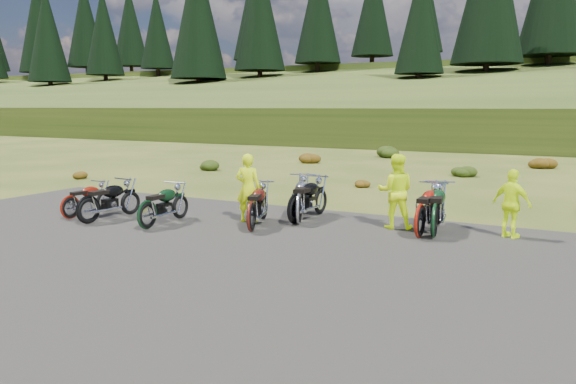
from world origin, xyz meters
The scene contains 37 objects.
ground centered at (0.00, 0.00, 0.00)m, with size 300.00×300.00×0.00m, color #374517.
gravel_pad centered at (0.00, -2.00, 0.00)m, with size 20.00×12.00×0.04m, color black.
hill_slope centered at (0.00, 50.00, 0.00)m, with size 300.00×46.00×3.00m, color #2D4316, non-canonical shape.
hill_plateau centered at (0.00, 110.00, 0.00)m, with size 300.00×90.00×9.17m, color #2D4316.
conifer_5 centered at (-105.00, 78.00, 18.16)m, with size 6.16×6.16×16.00m.
conifer_8 centered at (-87.00, 65.00, 18.57)m, with size 7.92×7.92×20.00m.
conifer_9 centered at (-81.00, 71.00, 19.26)m, with size 7.48×7.48×19.00m.
conifer_10 centered at (-75.00, 77.00, 19.16)m, with size 7.04×7.04×18.00m.
conifer_11 centered at (-69.00, 52.00, 14.47)m, with size 6.60×6.60×17.00m.
conifer_12 centered at (-63.00, 58.00, 15.17)m, with size 6.16×6.16×16.00m.
conifer_13 centered at (-57.00, 64.00, 15.86)m, with size 5.72×5.72×15.00m.
conifer_14 centered at (-51.00, 70.00, 16.55)m, with size 5.28×5.28×14.00m.
conifer_15 centered at (-45.00, 76.00, 20.16)m, with size 7.92×7.92×20.00m.
conifer_16 centered at (-39.00, 51.00, 15.28)m, with size 7.48×7.48×19.00m.
conifer_17 centered at (-33.00, 57.00, 15.97)m, with size 7.04×7.04×18.00m.
conifer_18 centered at (-27.00, 63.00, 16.66)m, with size 6.60×6.60×17.00m.
conifer_19 centered at (-21.00, 69.00, 17.36)m, with size 6.16×6.16×16.00m.
conifer_20 centered at (-15.00, 75.00, 17.65)m, with size 5.72×5.72×15.00m.
conifer_21 centered at (-9.00, 50.00, 12.56)m, with size 5.28×5.28×14.00m.
shrub_0 centered at (-12.00, 6.00, 0.23)m, with size 0.77×0.77×0.45m, color brown.
shrub_1 centered at (-9.10, 11.30, 0.31)m, with size 1.03×1.03×0.61m, color #1E360D.
shrub_2 centered at (-6.20, 16.60, 0.38)m, with size 1.30×1.30×0.77m, color brown.
shrub_3 centered at (-3.30, 21.90, 0.46)m, with size 1.56×1.56×0.92m, color #1E360D.
shrub_4 centered at (-0.40, 9.20, 0.23)m, with size 0.77×0.77×0.45m, color brown.
shrub_5 centered at (2.50, 14.50, 0.31)m, with size 1.03×1.03×0.61m, color #1E360D.
shrub_6 centered at (5.40, 19.80, 0.38)m, with size 1.30×1.30×0.77m, color brown.
motorcycle_0 centered at (-4.33, -0.78, 0.00)m, with size 2.13×0.71×1.12m, color black, non-canonical shape.
motorcycle_1 centered at (-5.27, -0.55, 0.00)m, with size 1.86×0.62×0.97m, color maroon, non-canonical shape.
motorcycle_2 centered at (-2.50, -0.56, 0.00)m, with size 2.09×0.70×1.09m, color black, non-canonical shape.
motorcycle_3 centered at (0.63, 1.78, 0.00)m, with size 2.33×0.78×1.22m, color #A5A5AA, non-canonical shape.
motorcycle_4 centered at (0.00, 0.42, 0.00)m, with size 2.19×0.73×1.15m, color #4E130D, non-canonical shape.
motorcycle_5 centered at (0.54, 1.76, 0.00)m, with size 2.28×0.76×1.19m, color black, non-canonical shape.
motorcycle_6 centered at (3.88, 1.70, 0.00)m, with size 2.32×0.77×1.21m, color maroon, non-canonical shape.
motorcycle_7 centered at (4.19, 1.85, 0.00)m, with size 2.35×0.78×1.23m, color #0E3216, non-canonical shape.
person_middle centered at (-0.69, 1.39, 0.93)m, with size 0.68×0.44×1.85m, color #D3F20C.
person_right_a centered at (3.04, 2.48, 0.95)m, with size 0.93×0.72×1.91m, color #D3F20C.
person_right_b centered at (5.79, 2.72, 0.82)m, with size 0.96×0.40×1.64m, color #D3F20C.
Camera 1 is at (7.15, -11.27, 3.13)m, focal length 35.00 mm.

